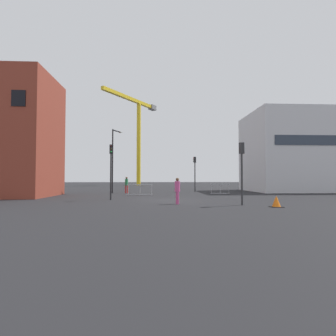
# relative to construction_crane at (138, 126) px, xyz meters

# --- Properties ---
(ground) EXTENTS (160.00, 160.00, 0.00)m
(ground) POSITION_rel_construction_crane_xyz_m (5.10, -38.53, -13.07)
(ground) COLOR black
(brick_building) EXTENTS (7.12, 6.83, 11.02)m
(brick_building) POSITION_rel_construction_crane_xyz_m (-9.16, -33.87, -7.56)
(brick_building) COLOR brown
(brick_building) RESTS_ON ground
(office_block) EXTENTS (13.20, 9.21, 9.88)m
(office_block) POSITION_rel_construction_crane_xyz_m (22.48, -25.85, -8.13)
(office_block) COLOR silver
(office_block) RESTS_ON ground
(construction_crane) EXTENTS (10.60, 15.05, 19.16)m
(construction_crane) POSITION_rel_construction_crane_xyz_m (0.00, 0.00, 0.00)
(construction_crane) COLOR yellow
(construction_crane) RESTS_ON ground
(streetlamp_tall) EXTENTS (0.98, 1.49, 7.09)m
(streetlamp_tall) POSITION_rel_construction_crane_xyz_m (-0.76, -29.03, -8.89)
(streetlamp_tall) COLOR black
(streetlamp_tall) RESTS_ON ground
(traffic_light_island) EXTENTS (0.39, 0.30, 4.21)m
(traffic_light_island) POSITION_rel_construction_crane_xyz_m (8.62, -27.09, -10.26)
(traffic_light_island) COLOR #232326
(traffic_light_island) RESTS_ON ground
(traffic_light_verge) EXTENTS (0.29, 0.39, 3.92)m
(traffic_light_verge) POSITION_rel_construction_crane_xyz_m (9.24, -42.29, -10.43)
(traffic_light_verge) COLOR #2D2D30
(traffic_light_verge) RESTS_ON ground
(traffic_light_far) EXTENTS (0.28, 0.39, 4.27)m
(traffic_light_far) POSITION_rel_construction_crane_xyz_m (0.41, -38.01, -10.22)
(traffic_light_far) COLOR #232326
(traffic_light_far) RESTS_ON ground
(pedestrian_walking) EXTENTS (0.34, 0.34, 1.71)m
(pedestrian_walking) POSITION_rel_construction_crane_xyz_m (5.26, -41.46, -12.08)
(pedestrian_walking) COLOR #D14C8C
(pedestrian_walking) RESTS_ON ground
(pedestrian_waiting) EXTENTS (0.34, 0.34, 1.80)m
(pedestrian_waiting) POSITION_rel_construction_crane_xyz_m (0.68, -29.09, -12.02)
(pedestrian_waiting) COLOR red
(pedestrian_waiting) RESTS_ON ground
(safety_barrier_mid_span) EXTENTS (2.03, 0.11, 1.08)m
(safety_barrier_mid_span) POSITION_rel_construction_crane_xyz_m (10.55, -31.65, -12.51)
(safety_barrier_mid_span) COLOR #9EA0A5
(safety_barrier_mid_span) RESTS_ON ground
(safety_barrier_front) EXTENTS (2.51, 0.06, 1.08)m
(safety_barrier_front) POSITION_rel_construction_crane_xyz_m (2.38, -32.94, -12.51)
(safety_barrier_front) COLOR #B2B5BA
(safety_barrier_front) RESTS_ON ground
(traffic_cone_striped) EXTENTS (0.67, 0.67, 0.67)m
(traffic_cone_striped) POSITION_rel_construction_crane_xyz_m (10.89, -43.46, -12.76)
(traffic_cone_striped) COLOR black
(traffic_cone_striped) RESTS_ON ground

